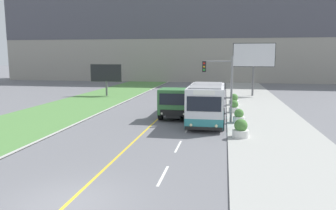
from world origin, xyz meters
name	(u,v)px	position (x,y,z in m)	size (l,w,h in m)	color
ground_plane	(67,204)	(0.00, 0.00, 0.00)	(300.00, 300.00, 0.00)	slate
lane_marking_centre	(88,192)	(0.29, 1.06, 0.00)	(2.88, 140.00, 0.01)	gold
apartment_block_background	(199,21)	(0.00, 57.20, 11.92)	(80.00, 8.04, 23.84)	gray
city_bus	(206,105)	(3.96, 13.96, 1.51)	(2.67, 6.08, 2.98)	silver
dump_truck	(177,103)	(1.43, 16.23, 1.25)	(2.55, 6.34, 2.48)	black
car_distant	(199,88)	(1.83, 34.57, 0.69)	(1.80, 4.30, 1.45)	silver
traffic_light_mast	(222,80)	(5.05, 14.87, 3.24)	(2.28, 0.32, 5.05)	slate
billboard_large	(254,57)	(8.75, 32.42, 4.96)	(5.16, 0.24, 6.64)	#59595B
billboard_small	(106,74)	(-9.55, 29.68, 2.82)	(4.10, 0.24, 4.02)	#59595B
planter_round_near	(241,129)	(6.28, 10.26, 0.58)	(1.01, 1.01, 1.14)	silver
planter_round_second	(239,116)	(6.36, 14.85, 0.53)	(0.88, 0.88, 1.04)	silver
planter_round_third	(234,107)	(6.12, 19.45, 0.55)	(0.92, 0.92, 1.08)	silver
planter_round_far	(234,100)	(6.24, 24.04, 0.58)	(1.02, 1.02, 1.14)	silver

